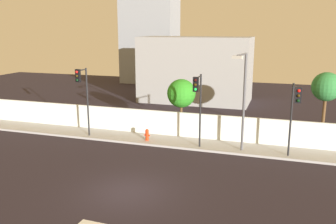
% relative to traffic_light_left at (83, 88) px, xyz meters
% --- Properties ---
extents(ground_plane, '(80.00, 80.00, 0.00)m').
position_rel_traffic_light_left_xyz_m(ground_plane, '(6.59, -7.07, -3.78)').
color(ground_plane, '#262027').
extents(sidewalk, '(36.00, 2.40, 0.15)m').
position_rel_traffic_light_left_xyz_m(sidewalk, '(6.59, 1.13, -3.71)').
color(sidewalk, '#A4A4A4').
rests_on(sidewalk, ground).
extents(perimeter_wall, '(36.00, 0.18, 1.80)m').
position_rel_traffic_light_left_xyz_m(perimeter_wall, '(6.59, 2.42, -2.73)').
color(perimeter_wall, silver).
rests_on(perimeter_wall, sidewalk).
extents(traffic_light_left, '(0.36, 1.16, 5.02)m').
position_rel_traffic_light_left_xyz_m(traffic_light_left, '(0.00, 0.00, 0.00)').
color(traffic_light_left, black).
rests_on(traffic_light_left, sidewalk).
extents(traffic_light_center, '(0.34, 1.73, 4.90)m').
position_rel_traffic_light_left_xyz_m(traffic_light_center, '(8.48, -0.30, -0.05)').
color(traffic_light_center, black).
rests_on(traffic_light_center, sidewalk).
extents(traffic_light_right, '(0.49, 1.82, 4.58)m').
position_rel_traffic_light_left_xyz_m(traffic_light_right, '(14.28, -0.37, -0.26)').
color(traffic_light_right, black).
rests_on(traffic_light_right, sidewalk).
extents(street_lamp_curbside, '(0.72, 1.96, 6.30)m').
position_rel_traffic_light_left_xyz_m(street_lamp_curbside, '(11.20, 0.41, 0.13)').
color(street_lamp_curbside, '#4C4C51').
rests_on(street_lamp_curbside, sidewalk).
extents(fire_hydrant, '(0.44, 0.26, 0.83)m').
position_rel_traffic_light_left_xyz_m(fire_hydrant, '(4.59, 0.70, -3.19)').
color(fire_hydrant, red).
rests_on(fire_hydrant, sidewalk).
extents(roadside_tree_leftmost, '(2.17, 2.17, 4.21)m').
position_rel_traffic_light_left_xyz_m(roadside_tree_leftmost, '(6.25, 3.69, -0.67)').
color(roadside_tree_leftmost, brown).
rests_on(roadside_tree_leftmost, ground).
extents(roadside_tree_midleft, '(1.94, 1.94, 5.10)m').
position_rel_traffic_light_left_xyz_m(roadside_tree_midleft, '(16.31, 3.69, 0.30)').
color(roadside_tree_midleft, brown).
rests_on(roadside_tree_midleft, ground).
extents(low_building_distant, '(11.84, 6.00, 7.05)m').
position_rel_traffic_light_left_xyz_m(low_building_distant, '(4.28, 16.42, -0.26)').
color(low_building_distant, gray).
rests_on(low_building_distant, ground).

